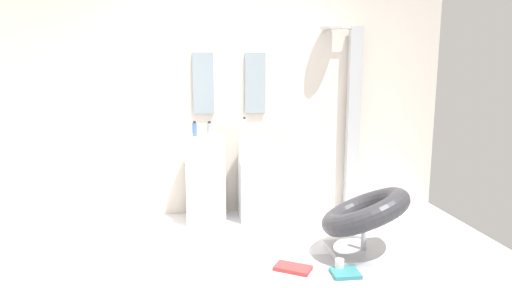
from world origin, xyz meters
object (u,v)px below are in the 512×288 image
pedestal_sink_left (205,177)px  coffee_mug (340,265)px  pedestal_sink_right (258,175)px  soap_bottle_blue (195,129)px  lounge_chair (365,217)px  magazine_red (293,268)px  soap_bottle_grey (209,128)px  magazine_teal (345,273)px  soap_bottle_white (244,126)px  shower_column (352,116)px

pedestal_sink_left → coffee_mug: pedestal_sink_left is taller
pedestal_sink_right → soap_bottle_blue: size_ratio=6.57×
lounge_chair → magazine_red: size_ratio=3.78×
coffee_mug → soap_bottle_grey: bearing=123.7°
magazine_teal → soap_bottle_white: bearing=114.5°
lounge_chair → shower_column: bearing=75.7°
coffee_mug → soap_bottle_white: 1.77m
magazine_teal → soap_bottle_blue: bearing=130.9°
pedestal_sink_left → soap_bottle_grey: 0.52m
magazine_red → soap_bottle_blue: 1.74m
soap_bottle_grey → soap_bottle_blue: bearing=-133.5°
magazine_red → coffee_mug: size_ratio=2.98×
coffee_mug → soap_bottle_white: size_ratio=0.53×
pedestal_sink_left → soap_bottle_grey: soap_bottle_grey is taller
soap_bottle_white → shower_column: bearing=8.7°
pedestal_sink_left → magazine_red: 1.53m
pedestal_sink_left → soap_bottle_blue: 0.53m
soap_bottle_grey → soap_bottle_white: 0.37m
pedestal_sink_right → shower_column: bearing=10.1°
magazine_red → soap_bottle_blue: bearing=153.1°
pedestal_sink_left → shower_column: bearing=6.7°
magazine_teal → pedestal_sink_left: bearing=127.0°
pedestal_sink_right → lounge_chair: bearing=-55.2°
lounge_chair → soap_bottle_grey: 1.85m
lounge_chair → soap_bottle_white: soap_bottle_white is taller
shower_column → lounge_chair: bearing=-104.3°
magazine_teal → coffee_mug: coffee_mug is taller
soap_bottle_blue → magazine_red: bearing=-58.4°
pedestal_sink_right → soap_bottle_grey: bearing=169.8°
lounge_chair → soap_bottle_blue: bearing=144.2°
pedestal_sink_left → soap_bottle_blue: (-0.10, -0.07, 0.52)m
lounge_chair → pedestal_sink_left: bearing=140.4°
lounge_chair → magazine_red: bearing=-162.7°
coffee_mug → soap_bottle_blue: size_ratio=0.62×
coffee_mug → pedestal_sink_right: bearing=108.7°
soap_bottle_grey → soap_bottle_blue: 0.22m
magazine_teal → soap_bottle_white: 1.86m
pedestal_sink_right → pedestal_sink_left: bearing=180.0°
soap_bottle_blue → shower_column: bearing=8.6°
magazine_teal → soap_bottle_grey: 2.06m
soap_bottle_white → soap_bottle_blue: bearing=-171.8°
soap_bottle_grey → shower_column: bearing=3.6°
shower_column → magazine_teal: (-0.61, -1.63, -1.05)m
coffee_mug → soap_bottle_white: (-0.61, 1.37, 0.95)m
soap_bottle_white → soap_bottle_blue: size_ratio=1.16×
pedestal_sink_left → shower_column: 1.77m
pedestal_sink_left → lounge_chair: (1.32, -1.10, -0.12)m
pedestal_sink_right → coffee_mug: pedestal_sink_right is taller
pedestal_sink_right → soap_bottle_blue: soap_bottle_blue is taller
lounge_chair → soap_bottle_blue: soap_bottle_blue is taller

